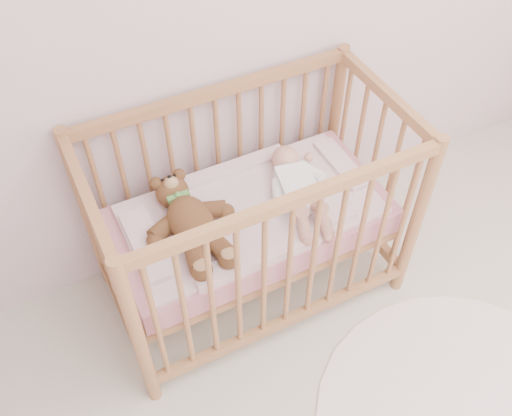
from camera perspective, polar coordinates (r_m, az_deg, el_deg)
crib at (r=2.56m, az=-0.50°, el=-1.05°), size 1.36×0.76×1.00m
mattress at (r=2.57m, az=-0.50°, el=-1.26°), size 1.22×0.62×0.13m
blanket at (r=2.52m, az=-0.51°, el=-0.15°), size 1.10×0.58×0.06m
baby at (r=2.52m, az=4.12°, el=2.33°), size 0.39×0.62×0.14m
teddy_bear at (r=2.37m, az=-6.51°, el=-1.41°), size 0.43×0.60×0.16m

